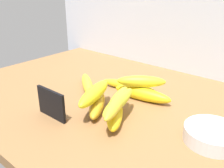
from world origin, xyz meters
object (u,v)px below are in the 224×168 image
at_px(banana_1, 115,114).
at_px(banana_7, 141,81).
at_px(chalkboard_sign, 52,105).
at_px(banana_0, 87,85).
at_px(banana_6, 94,93).
at_px(banana_9, 119,102).
at_px(banana_3, 128,86).
at_px(banana_2, 97,104).
at_px(fruit_bowl, 212,135).
at_px(banana_5, 142,94).
at_px(banana_8, 117,102).
at_px(banana_4, 142,89).

height_order(banana_1, banana_7, banana_7).
relative_size(chalkboard_sign, banana_0, 0.55).
bearing_deg(chalkboard_sign, banana_7, 64.89).
relative_size(banana_6, banana_9, 1.01).
distance_m(banana_3, banana_6, 0.20).
xyz_separation_m(chalkboard_sign, banana_0, (-0.07, 0.20, -0.02)).
bearing_deg(banana_6, banana_2, 94.70).
bearing_deg(banana_9, banana_2, 175.64).
height_order(fruit_bowl, banana_3, fruit_bowl).
xyz_separation_m(chalkboard_sign, banana_7, (0.12, 0.26, 0.02)).
bearing_deg(banana_7, fruit_bowl, -17.72).
bearing_deg(chalkboard_sign, banana_9, 33.55).
distance_m(banana_1, banana_6, 0.09).
bearing_deg(banana_5, banana_3, 157.91).
relative_size(banana_0, banana_8, 1.02).
bearing_deg(banana_3, banana_1, -62.48).
distance_m(banana_5, banana_6, 0.17).
height_order(chalkboard_sign, fruit_bowl, chalkboard_sign).
xyz_separation_m(banana_0, banana_7, (0.19, 0.06, 0.04)).
xyz_separation_m(banana_4, banana_8, (0.05, -0.20, 0.04)).
bearing_deg(banana_5, chalkboard_sign, -117.12).
relative_size(fruit_bowl, banana_9, 0.77).
height_order(fruit_bowl, banana_1, banana_1).
distance_m(banana_0, banana_4, 0.19).
bearing_deg(banana_0, banana_4, 29.20).
distance_m(fruit_bowl, banana_2, 0.32).
relative_size(banana_4, banana_8, 0.97).
xyz_separation_m(fruit_bowl, banana_0, (-0.45, 0.02, -0.00)).
distance_m(banana_4, banana_7, 0.06).
relative_size(banana_0, banana_6, 1.12).
bearing_deg(banana_7, banana_6, -107.60).
xyz_separation_m(banana_2, banana_5, (0.06, 0.14, 0.00)).
bearing_deg(banana_4, chalkboard_sign, -109.25).
bearing_deg(banana_9, fruit_bowl, 17.71).
height_order(banana_0, banana_3, banana_0).
bearing_deg(banana_7, banana_9, -77.67).
height_order(banana_5, banana_6, banana_6).
xyz_separation_m(banana_4, banana_5, (0.03, -0.04, 0.00)).
height_order(banana_8, banana_9, banana_8).
xyz_separation_m(banana_2, banana_3, (-0.02, 0.18, -0.00)).
relative_size(banana_0, banana_3, 1.02).
xyz_separation_m(banana_2, banana_9, (0.09, -0.01, 0.04)).
bearing_deg(banana_1, banana_9, 37.05).
bearing_deg(fruit_bowl, banana_8, -160.93).
height_order(banana_7, banana_9, banana_7).
distance_m(banana_2, banana_8, 0.10).
bearing_deg(banana_3, banana_2, -83.32).
height_order(chalkboard_sign, banana_4, chalkboard_sign).
bearing_deg(banana_2, fruit_bowl, 11.89).
xyz_separation_m(banana_8, banana_9, (0.00, 0.01, -0.00)).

